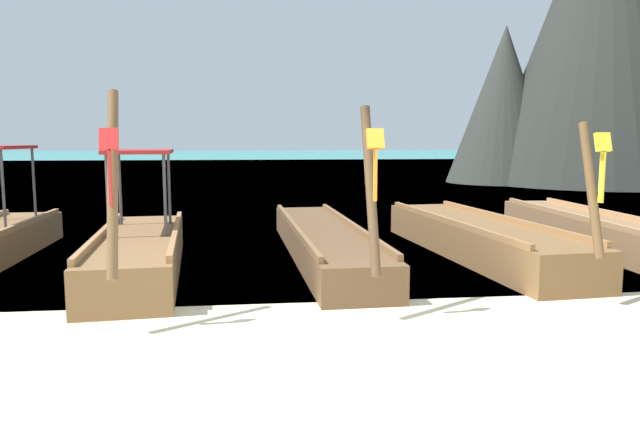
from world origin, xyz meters
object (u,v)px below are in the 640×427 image
Objects in this scene: longtail_boat_orange_ribbon at (323,242)px; karst_rock at (590,31)px; longtail_boat_green_ribbon at (599,233)px; longtail_boat_red_ribbon at (139,251)px; longtail_boat_yellow_ribbon at (477,238)px.

karst_rock is (15.21, 17.36, 7.11)m from longtail_boat_orange_ribbon.
longtail_boat_orange_ribbon is 5.49m from longtail_boat_green_ribbon.
longtail_boat_orange_ribbon is at bearing -131.22° from karst_rock.
longtail_boat_red_ribbon is 0.75× the size of longtail_boat_green_ribbon.
longtail_boat_orange_ribbon is at bearing 175.60° from longtail_boat_yellow_ribbon.
longtail_boat_red_ribbon reaches higher than longtail_boat_green_ribbon.
longtail_boat_green_ribbon is at bearing -119.48° from karst_rock.
longtail_boat_yellow_ribbon is at bearing -171.81° from longtail_boat_green_ribbon.
longtail_boat_green_ribbon is at bearing 8.11° from longtail_boat_red_ribbon.
karst_rock reaches higher than longtail_boat_green_ribbon.
longtail_boat_red_ribbon is at bearing -171.93° from longtail_boat_yellow_ribbon.
longtail_boat_red_ribbon reaches higher than longtail_boat_yellow_ribbon.
karst_rock is (9.72, 17.20, 7.07)m from longtail_boat_green_ribbon.
longtail_boat_red_ribbon is 0.76× the size of longtail_boat_orange_ribbon.
longtail_boat_red_ribbon is 0.85× the size of longtail_boat_yellow_ribbon.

